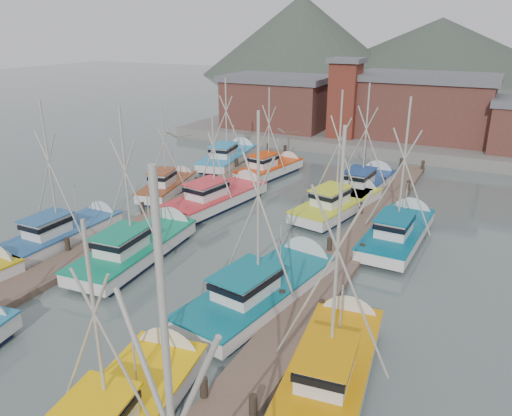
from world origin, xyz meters
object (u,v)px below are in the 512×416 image
at_px(lookout_tower, 345,98).
at_px(boat_4, 140,246).
at_px(boat_1, 122,413).
at_px(boat_12, 272,168).
at_px(boat_8, 221,196).

height_order(lookout_tower, boat_4, lookout_tower).
relative_size(boat_1, boat_12, 1.13).
height_order(boat_1, boat_4, boat_4).
xyz_separation_m(lookout_tower, boat_12, (-2.27, -13.91, -4.87)).
distance_m(boat_1, boat_4, 13.82).
bearing_deg(boat_8, boat_12, 98.07).
bearing_deg(boat_8, boat_4, -78.95).
bearing_deg(lookout_tower, boat_12, -99.27).
bearing_deg(lookout_tower, boat_8, -96.04).
relative_size(boat_1, boat_8, 0.97).
xyz_separation_m(lookout_tower, boat_4, (-2.08, -33.09, -4.87)).
relative_size(lookout_tower, boat_4, 0.85).
bearing_deg(boat_4, lookout_tower, 82.15).
bearing_deg(boat_12, boat_4, -79.37).
relative_size(lookout_tower, boat_12, 0.98).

